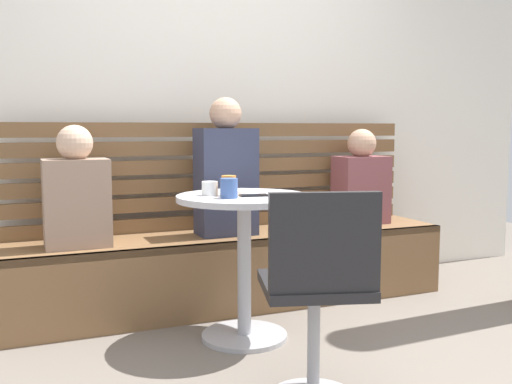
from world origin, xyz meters
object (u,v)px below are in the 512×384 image
object	(u,v)px
cup_ceramic_white	(210,188)
cup_tumbler_orange	(229,186)
person_child_middle	(76,193)
phone_on_table	(254,195)
white_chair	(318,291)
cafe_table	(244,239)
person_child_left	(361,182)
plate_small	(242,191)
person_adult	(226,173)
booth_bench	(233,269)
cup_mug_blue	(229,188)

from	to	relation	value
cup_ceramic_white	cup_tumbler_orange	bearing A→B (deg)	-27.95
person_child_middle	phone_on_table	world-z (taller)	person_child_middle
white_chair	person_child_middle	xyz separation A→B (m)	(-0.73, 1.33, 0.26)
cafe_table	cup_ceramic_white	xyz separation A→B (m)	(-0.16, 0.05, 0.26)
cafe_table	person_child_middle	world-z (taller)	person_child_middle
person_child_left	plate_small	size ratio (longest dim) A/B	3.70
person_adult	cup_ceramic_white	xyz separation A→B (m)	(-0.27, -0.50, -0.03)
person_adult	cup_ceramic_white	world-z (taller)	person_adult
person_adult	person_child_middle	bearing A→B (deg)	-177.94
person_adult	person_child_left	xyz separation A→B (m)	(0.97, 0.04, -0.09)
white_chair	booth_bench	bearing A→B (deg)	82.86
phone_on_table	white_chair	bearing A→B (deg)	-176.23
cup_mug_blue	plate_small	bearing A→B (deg)	55.77
person_adult	cup_tumbler_orange	size ratio (longest dim) A/B	8.13
cup_ceramic_white	phone_on_table	xyz separation A→B (m)	(0.19, -0.11, -0.03)
cup_mug_blue	plate_small	distance (m)	0.28
booth_bench	cup_mug_blue	world-z (taller)	cup_mug_blue
booth_bench	cup_tumbler_orange	xyz separation A→B (m)	(-0.23, -0.55, 0.57)
cafe_table	person_adult	world-z (taller)	person_adult
cup_mug_blue	plate_small	size ratio (longest dim) A/B	0.56
white_chair	plate_small	size ratio (longest dim) A/B	5.00
person_child_left	phone_on_table	bearing A→B (deg)	-147.81
person_child_left	cup_ceramic_white	distance (m)	1.35
phone_on_table	cafe_table	bearing A→B (deg)	31.62
cup_ceramic_white	person_child_middle	bearing A→B (deg)	141.58
booth_bench	person_adult	xyz separation A→B (m)	(-0.05, -0.01, 0.59)
cup_tumbler_orange	plate_small	size ratio (longest dim) A/B	0.59
booth_bench	person_adult	distance (m)	0.59
person_child_left	cup_mug_blue	distance (m)	1.38
cup_ceramic_white	phone_on_table	bearing A→B (deg)	-31.11
booth_bench	person_child_middle	world-z (taller)	person_child_middle
white_chair	plate_small	world-z (taller)	white_chair
white_chair	person_adult	distance (m)	1.41
cafe_table	white_chair	xyz separation A→B (m)	(-0.02, -0.81, -0.05)
person_adult	cup_ceramic_white	size ratio (longest dim) A/B	10.17
person_child_middle	person_child_left	bearing A→B (deg)	2.36
phone_on_table	cup_mug_blue	bearing A→B (deg)	108.95
cup_mug_blue	person_adult	bearing A→B (deg)	71.45
cup_ceramic_white	cup_tumbler_orange	size ratio (longest dim) A/B	0.80
booth_bench	white_chair	bearing A→B (deg)	-97.14
booth_bench	cup_ceramic_white	bearing A→B (deg)	-121.47
white_chair	person_child_left	distance (m)	1.81
booth_bench	person_child_middle	bearing A→B (deg)	-177.63
white_chair	plate_small	bearing A→B (deg)	86.04
phone_on_table	cup_ceramic_white	bearing A→B (deg)	66.53
person_child_middle	cup_tumbler_orange	size ratio (longest dim) A/B	6.51
person_child_left	cup_mug_blue	xyz separation A→B (m)	(-1.19, -0.69, 0.07)
cafe_table	person_child_left	world-z (taller)	person_child_left
booth_bench	plate_small	bearing A→B (deg)	-104.13
person_adult	cup_mug_blue	bearing A→B (deg)	-108.55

